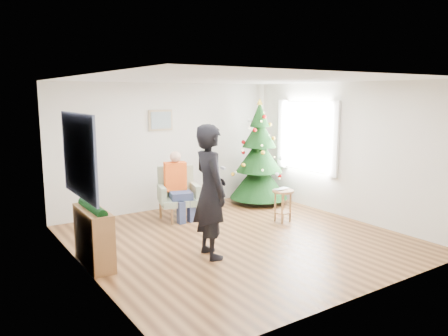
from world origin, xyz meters
TOP-DOWN VIEW (x-y plane):
  - floor at (0.00, 0.00)m, footprint 5.00×5.00m
  - ceiling at (0.00, 0.00)m, footprint 5.00×5.00m
  - wall_back at (0.00, 2.50)m, footprint 5.00×0.00m
  - wall_front at (0.00, -2.50)m, footprint 5.00×0.00m
  - wall_left at (-2.50, 0.00)m, footprint 0.00×5.00m
  - wall_right at (2.50, 0.00)m, footprint 0.00×5.00m
  - window_panel at (2.47, 1.00)m, footprint 0.04×1.30m
  - curtains at (2.44, 1.00)m, footprint 0.05×1.75m
  - christmas_tree at (1.79, 1.76)m, footprint 1.27×1.27m
  - stool at (1.26, 0.36)m, footprint 0.40×0.40m
  - laptop at (1.26, 0.36)m, footprint 0.36×0.27m
  - armchair at (-0.26, 1.65)m, footprint 0.87×0.84m
  - seated_person at (-0.27, 1.60)m, footprint 0.49×0.65m
  - standing_man at (-0.80, -0.39)m, footprint 0.56×0.77m
  - game_controller at (-0.59, -0.42)m, footprint 0.05×0.13m
  - console at (-2.33, 0.24)m, footprint 0.32×1.01m
  - garland at (-2.33, 0.24)m, footprint 0.14×0.90m
  - tapestry at (-2.46, 0.30)m, footprint 0.03×1.50m
  - framed_picture at (-0.20, 2.46)m, footprint 0.52×0.05m

SIDE VIEW (x-z plane):
  - floor at x=0.00m, z-range 0.00..0.00m
  - stool at x=1.26m, z-range 0.01..0.61m
  - armchair at x=-0.26m, z-range -0.13..0.86m
  - console at x=-2.33m, z-range 0.00..0.80m
  - laptop at x=1.26m, z-range 0.61..0.63m
  - seated_person at x=-0.27m, z-range 0.02..1.32m
  - garland at x=-2.33m, z-range 0.75..0.89m
  - standing_man at x=-0.80m, z-range 0.00..1.96m
  - christmas_tree at x=1.79m, z-range -0.11..2.17m
  - wall_back at x=0.00m, z-range -1.20..3.80m
  - wall_front at x=0.00m, z-range -1.20..3.80m
  - wall_left at x=-2.50m, z-range -1.20..3.80m
  - wall_right at x=2.50m, z-range -1.20..3.80m
  - game_controller at x=-0.59m, z-range 1.29..1.32m
  - window_panel at x=2.47m, z-range 0.80..2.20m
  - curtains at x=2.44m, z-range 0.75..2.25m
  - tapestry at x=-2.46m, z-range 0.98..2.12m
  - framed_picture at x=-0.20m, z-range 1.64..2.06m
  - ceiling at x=0.00m, z-range 2.60..2.60m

